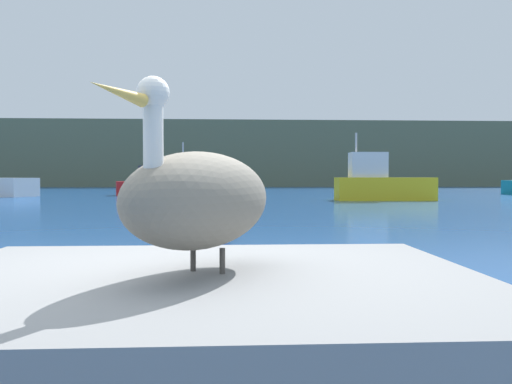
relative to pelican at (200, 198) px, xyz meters
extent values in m
cube|color=#5B664C|center=(-0.40, 75.75, 3.21)|extent=(140.00, 15.49, 8.93)
cube|color=gray|center=(0.01, 0.01, -0.83)|extent=(2.93, 2.37, 0.86)
ellipsoid|color=gray|center=(0.01, 0.01, -0.01)|extent=(1.01, 1.29, 0.50)
cylinder|color=white|center=(-0.19, -0.36, 0.25)|extent=(0.09, 0.09, 0.37)
sphere|color=white|center=(-0.19, -0.36, 0.49)|extent=(0.15, 0.15, 0.15)
cone|color=gold|center=(-0.30, -0.57, 0.46)|extent=(0.21, 0.32, 0.09)
cylinder|color=#4C4742|center=(0.11, 0.02, -0.33)|extent=(0.03, 0.03, 0.13)
cylinder|color=#4C4742|center=(-0.05, 0.10, -0.33)|extent=(0.03, 0.03, 0.13)
cube|color=red|center=(-4.89, 37.21, -0.75)|extent=(6.30, 3.08, 1.02)
cube|color=#2D333D|center=(-5.43, 37.07, 0.34)|extent=(2.08, 1.71, 1.16)
cylinder|color=#B2B2B2|center=(-3.12, 37.65, 1.23)|extent=(0.12, 0.12, 2.94)
cylinder|color=#3F382D|center=(-2.06, 37.91, 0.11)|extent=(0.10, 0.10, 0.70)
cube|color=yellow|center=(9.26, 27.64, -0.59)|extent=(5.64, 1.91, 1.33)
cube|color=silver|center=(8.28, 27.67, 0.79)|extent=(2.09, 1.35, 1.44)
cylinder|color=#B2B2B2|center=(7.59, 27.69, 1.35)|extent=(0.12, 0.12, 2.57)
sphere|color=red|center=(-0.04, 8.66, -0.92)|extent=(0.67, 0.67, 0.67)
camera|label=1|loc=(0.13, -2.76, 0.11)|focal=37.55mm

